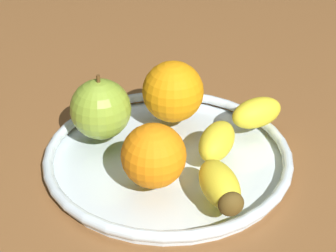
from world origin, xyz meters
TOP-DOWN VIEW (x-y plane):
  - ground_plane at (0.00, 0.00)cm, footprint 128.83×128.83cm
  - fruit_bowl at (0.00, 0.00)cm, footprint 28.51×28.51cm
  - banana at (0.44, 7.33)cm, footprint 22.44×9.83cm
  - apple at (-0.92, -8.23)cm, footprint 7.12×7.12cm
  - orange_back_right at (6.34, 0.15)cm, footprint 6.71×6.71cm
  - orange_center at (-6.58, -0.93)cm, footprint 7.55×7.55cm

SIDE VIEW (x-z plane):
  - ground_plane at x=0.00cm, z-range -4.00..0.00cm
  - fruit_bowl at x=0.00cm, z-range 0.02..1.82cm
  - banana at x=0.44cm, z-range 1.80..5.42cm
  - orange_back_right at x=6.34cm, z-range 1.80..8.51cm
  - apple at x=-0.92cm, z-range 1.40..9.32cm
  - orange_center at x=-6.58cm, z-range 1.80..9.35cm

